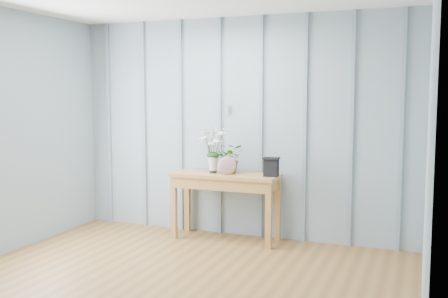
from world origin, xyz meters
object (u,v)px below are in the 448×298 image
at_px(sideboard, 226,184).
at_px(carved_box, 271,167).
at_px(daisy_vase, 213,144).
at_px(felt_disc_vessel, 227,166).

distance_m(sideboard, carved_box, 0.57).
bearing_deg(sideboard, daisy_vase, -175.26).
height_order(sideboard, carved_box, carved_box).
height_order(felt_disc_vessel, carved_box, carved_box).
height_order(daisy_vase, carved_box, daisy_vase).
bearing_deg(daisy_vase, carved_box, -0.14).
bearing_deg(carved_box, sideboard, 178.52).
bearing_deg(daisy_vase, sideboard, 4.74).
bearing_deg(sideboard, carved_box, -1.48).
height_order(sideboard, daisy_vase, daisy_vase).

